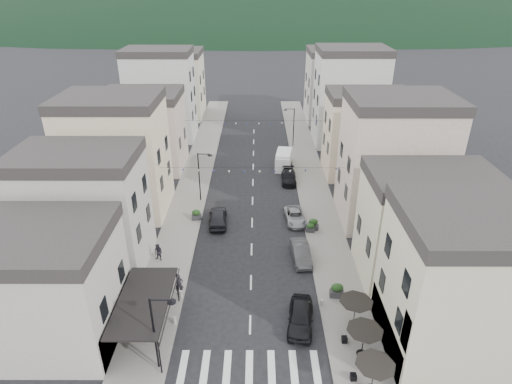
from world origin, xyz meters
TOP-DOWN VIEW (x-y plane):
  - sidewalk_left at (-7.50, 32.00)m, footprint 4.00×76.00m
  - sidewalk_right at (7.50, 32.00)m, footprint 4.00×76.00m
  - hill_backdrop at (0.00, 300.00)m, footprint 640.00×360.00m
  - boutique_building at (-15.50, 5.00)m, footprint 12.00×8.00m
  - bistro_building at (14.50, 4.00)m, footprint 10.00×8.00m
  - boutique_awning at (-7.25, 5.00)m, footprint 3.77×7.50m
  - buildings_row_left at (-14.50, 37.75)m, footprint 10.20×54.16m
  - buildings_row_right at (14.50, 36.59)m, footprint 10.20×54.16m
  - cafe_terrace at (7.70, 2.80)m, footprint 2.50×8.10m
  - streetlamp_left_near at (-5.82, 2.00)m, footprint 1.70×0.56m
  - streetlamp_left_far at (-5.82, 26.00)m, footprint 1.70×0.56m
  - streetlamp_right_far at (5.82, 44.00)m, footprint 1.70×0.56m
  - bollards at (0.00, 5.50)m, footprint 11.66×10.26m
  - bunting_near at (0.00, 22.00)m, footprint 19.00×0.28m
  - bunting_far at (0.00, 38.00)m, footprint 19.00×0.28m
  - parked_car_a at (3.79, 6.00)m, footprint 2.44×4.80m
  - parked_car_b at (4.60, 14.42)m, footprint 1.89×4.51m
  - parked_car_c at (4.60, 21.30)m, footprint 2.39×4.53m
  - parked_car_d at (4.60, 31.24)m, footprint 1.95×4.57m
  - parked_car_e at (-3.64, 20.80)m, footprint 2.18×4.79m
  - delivery_van at (4.19, 35.96)m, footprint 2.61×5.14m
  - pedestrian_a at (-5.86, 9.38)m, footprint 0.79×0.62m
  - pedestrian_b at (-8.54, 14.07)m, footprint 1.02×0.92m
  - planter_la at (-7.73, 6.56)m, footprint 0.97×0.65m
  - planter_lb at (-6.00, 21.50)m, footprint 1.13×0.74m
  - planter_ra at (7.05, 9.09)m, footprint 1.19×0.72m
  - planter_rb at (6.35, 19.57)m, footprint 1.21×0.92m
  - planter_rc at (6.00, 19.00)m, footprint 0.97×0.68m

SIDE VIEW (x-z plane):
  - hill_backdrop at x=0.00m, z-range -35.00..35.00m
  - sidewalk_left at x=-7.50m, z-range 0.00..0.12m
  - sidewalk_right at x=7.50m, z-range 0.00..0.12m
  - bollards at x=0.00m, z-range 0.12..0.72m
  - planter_rc at x=6.00m, z-range 0.11..1.09m
  - parked_car_c at x=4.60m, z-range 0.00..1.22m
  - planter_la at x=-7.73m, z-range 0.11..1.12m
  - parked_car_d at x=4.60m, z-range 0.00..1.31m
  - planter_lb at x=-6.00m, z-range 0.10..1.28m
  - planter_rb at x=6.35m, z-range 0.10..1.31m
  - parked_car_b at x=4.60m, z-range 0.00..1.45m
  - planter_ra at x=7.05m, z-range 0.10..1.38m
  - parked_car_a at x=3.79m, z-range 0.00..1.57m
  - parked_car_e at x=-3.64m, z-range 0.00..1.59m
  - pedestrian_b at x=-8.54m, z-range 0.12..1.83m
  - pedestrian_a at x=-5.86m, z-range 0.12..2.03m
  - delivery_van at x=4.19m, z-range -0.02..2.34m
  - cafe_terrace at x=7.70m, z-range 1.09..3.62m
  - boutique_awning at x=-7.25m, z-range 1.48..4.75m
  - streetlamp_left_near at x=-5.82m, z-range 0.70..6.70m
  - streetlamp_left_far at x=-5.82m, z-range 0.70..6.70m
  - streetlamp_right_far at x=5.82m, z-range 0.70..6.70m
  - boutique_building at x=-15.50m, z-range 0.00..8.00m
  - bistro_building at x=14.50m, z-range 0.00..10.00m
  - bunting_near at x=0.00m, z-range 5.34..5.96m
  - bunting_far at x=0.00m, z-range 5.34..5.96m
  - buildings_row_left at x=-14.50m, z-range -0.88..13.12m
  - buildings_row_right at x=14.50m, z-range -0.93..13.57m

